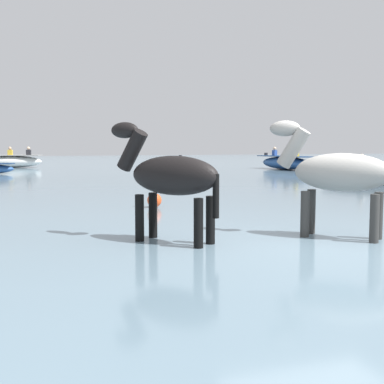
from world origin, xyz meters
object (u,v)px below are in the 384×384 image
boat_mid_outer (11,161)px  horse_lead_grey (337,176)px  boat_mid_channel (286,163)px  boat_near_port (361,173)px  channel_buoy (154,200)px  horse_trailing_black (170,179)px  boat_distant_east (169,163)px

boat_mid_outer → horse_lead_grey: bearing=-79.3°
boat_mid_channel → horse_lead_grey: bearing=-116.8°
horse_lead_grey → boat_near_port: size_ratio=0.73×
boat_mid_outer → channel_buoy: boat_mid_outer is taller
boat_mid_channel → horse_trailing_black: bearing=-123.1°
horse_lead_grey → boat_mid_channel: bearing=63.2°
channel_buoy → boat_near_port: bearing=30.6°
boat_mid_channel → boat_near_port: (-1.42, -8.37, -0.11)m
boat_distant_east → horse_lead_grey: bearing=-100.1°
horse_trailing_black → boat_mid_channel: 21.34m
boat_mid_outer → boat_mid_channel: bearing=-26.7°
horse_trailing_black → boat_near_port: size_ratio=0.72×
horse_lead_grey → boat_mid_outer: (-4.78, 25.36, -0.54)m
boat_near_port → channel_buoy: (-9.44, -5.59, -0.10)m
boat_distant_east → boat_near_port: bearing=-73.8°
boat_distant_east → channel_buoy: bearing=-107.0°
horse_lead_grey → channel_buoy: 4.71m
boat_near_port → boat_mid_outer: boat_mid_outer is taller
boat_distant_east → boat_mid_outer: size_ratio=0.70×
horse_lead_grey → channel_buoy: bearing=110.5°
horse_lead_grey → boat_distant_east: 23.28m
horse_lead_grey → boat_mid_outer: size_ratio=0.54×
horse_trailing_black → boat_distant_east: bearing=73.9°
horse_trailing_black → boat_distant_east: (6.47, 22.47, -0.62)m
boat_distant_east → boat_mid_outer: boat_mid_outer is taller
horse_trailing_black → channel_buoy: bearing=78.7°
horse_trailing_black → channel_buoy: size_ratio=2.72×
horse_lead_grey → channel_buoy: horse_lead_grey is taller
boat_mid_channel → boat_distant_east: size_ratio=1.58×
boat_mid_channel → boat_mid_outer: bearing=153.3°
boat_mid_channel → boat_distant_east: (-5.17, 4.59, -0.10)m
boat_distant_east → channel_buoy: 19.41m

